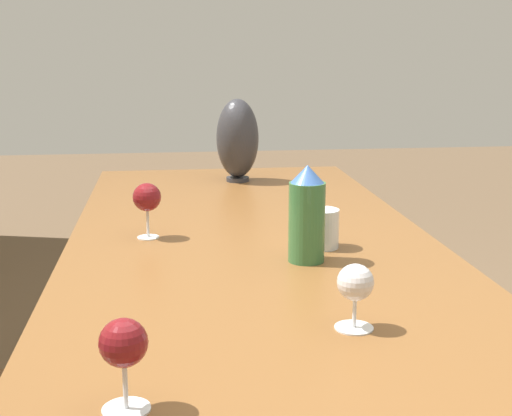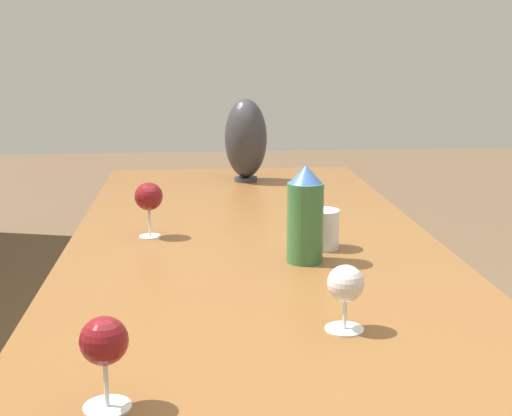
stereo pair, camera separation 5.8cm
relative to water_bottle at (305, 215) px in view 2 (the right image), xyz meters
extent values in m
cube|color=brown|center=(-0.14, 0.10, -0.13)|extent=(2.80, 0.94, 0.04)
cylinder|color=brown|center=(1.16, -0.27, -0.51)|extent=(0.07, 0.07, 0.73)
cylinder|color=brown|center=(1.16, 0.47, -0.51)|extent=(0.07, 0.07, 0.73)
cylinder|color=#336638|center=(0.00, 0.00, -0.02)|extent=(0.08, 0.08, 0.18)
cone|color=#33599E|center=(0.00, 0.00, 0.10)|extent=(0.08, 0.08, 0.04)
cylinder|color=silver|center=(0.11, -0.06, -0.06)|extent=(0.08, 0.08, 0.10)
cylinder|color=#2D2D33|center=(0.99, 0.06, -0.10)|extent=(0.08, 0.08, 0.01)
ellipsoid|color=#2D2D33|center=(0.99, 0.06, 0.05)|extent=(0.15, 0.15, 0.28)
cylinder|color=silver|center=(-0.40, -0.01, -0.11)|extent=(0.07, 0.07, 0.00)
cylinder|color=silver|center=(-0.40, -0.01, -0.08)|extent=(0.01, 0.01, 0.06)
sphere|color=silver|center=(-0.40, -0.01, -0.02)|extent=(0.07, 0.07, 0.07)
cylinder|color=silver|center=(0.25, 0.37, -0.11)|extent=(0.06, 0.06, 0.00)
cylinder|color=silver|center=(0.25, 0.37, -0.07)|extent=(0.01, 0.01, 0.07)
sphere|color=maroon|center=(0.25, 0.37, 0.00)|extent=(0.07, 0.07, 0.07)
cylinder|color=silver|center=(-0.65, 0.38, -0.11)|extent=(0.07, 0.07, 0.00)
cylinder|color=silver|center=(-0.65, 0.38, -0.07)|extent=(0.01, 0.01, 0.07)
sphere|color=maroon|center=(-0.65, 0.38, -0.01)|extent=(0.07, 0.07, 0.07)
camera|label=1|loc=(-1.55, 0.31, 0.38)|focal=50.00mm
camera|label=2|loc=(-1.56, 0.25, 0.38)|focal=50.00mm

